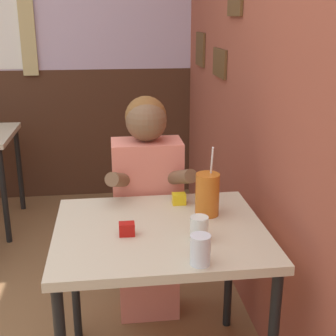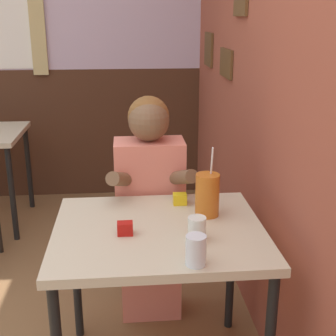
{
  "view_description": "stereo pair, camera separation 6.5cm",
  "coord_description": "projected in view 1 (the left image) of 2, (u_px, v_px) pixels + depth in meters",
  "views": [
    {
      "loc": [
        0.51,
        -1.35,
        1.53
      ],
      "look_at": [
        0.74,
        0.48,
        0.92
      ],
      "focal_mm": 50.0,
      "sensor_mm": 36.0,
      "label": 1
    },
    {
      "loc": [
        0.57,
        -1.36,
        1.53
      ],
      "look_at": [
        0.74,
        0.48,
        0.92
      ],
      "focal_mm": 50.0,
      "sensor_mm": 36.0,
      "label": 2
    }
  ],
  "objects": [
    {
      "name": "glass_near_pitcher",
      "position": [
        200.0,
        250.0,
        1.58
      ],
      "size": [
        0.07,
        0.07,
        0.11
      ],
      "color": "silver",
      "rests_on": "main_table"
    },
    {
      "name": "condiment_mustard",
      "position": [
        179.0,
        199.0,
        2.09
      ],
      "size": [
        0.06,
        0.04,
        0.05
      ],
      "color": "yellow",
      "rests_on": "main_table"
    },
    {
      "name": "cocktail_pitcher",
      "position": [
        207.0,
        194.0,
        1.96
      ],
      "size": [
        0.1,
        0.1,
        0.3
      ],
      "color": "#C6661E",
      "rests_on": "main_table"
    },
    {
      "name": "person_seated",
      "position": [
        148.0,
        207.0,
        2.35
      ],
      "size": [
        0.42,
        0.4,
        1.17
      ],
      "color": "#EA7F6B",
      "rests_on": "ground_plane"
    },
    {
      "name": "condiment_ketchup",
      "position": [
        127.0,
        229.0,
        1.79
      ],
      "size": [
        0.06,
        0.04,
        0.05
      ],
      "color": "#B7140F",
      "rests_on": "main_table"
    },
    {
      "name": "back_wall",
      "position": [
        41.0,
        38.0,
        3.76
      ],
      "size": [
        5.41,
        0.09,
        2.7
      ],
      "color": "silver",
      "rests_on": "ground_plane"
    },
    {
      "name": "main_table",
      "position": [
        160.0,
        246.0,
        1.89
      ],
      "size": [
        0.84,
        0.71,
        0.72
      ],
      "color": "beige",
      "rests_on": "ground_plane"
    },
    {
      "name": "brick_wall_right",
      "position": [
        236.0,
        48.0,
        2.65
      ],
      "size": [
        0.08,
        4.62,
        2.7
      ],
      "color": "#9E4C38",
      "rests_on": "ground_plane"
    },
    {
      "name": "glass_center",
      "position": [
        199.0,
        228.0,
        1.75
      ],
      "size": [
        0.07,
        0.07,
        0.09
      ],
      "color": "silver",
      "rests_on": "main_table"
    }
  ]
}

